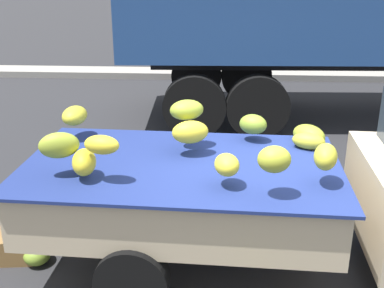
{
  "coord_description": "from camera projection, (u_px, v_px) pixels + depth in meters",
  "views": [
    {
      "loc": [
        -0.64,
        -4.1,
        2.87
      ],
      "look_at": [
        -0.9,
        0.32,
        1.18
      ],
      "focal_mm": 45.13,
      "sensor_mm": 36.0,
      "label": 1
    }
  ],
  "objects": [
    {
      "name": "produce_crate",
      "position": [
        10.0,
        246.0,
        4.92
      ],
      "size": [
        0.56,
        0.41,
        0.28
      ],
      "primitive_type": "cube",
      "rotation": [
        0.0,
        0.0,
        0.11
      ],
      "color": "olive",
      "rests_on": "ground"
    },
    {
      "name": "curb_strip",
      "position": [
        244.0,
        74.0,
        12.62
      ],
      "size": [
        80.0,
        0.8,
        0.16
      ],
      "primitive_type": "cube",
      "color": "gray",
      "rests_on": "ground"
    },
    {
      "name": "fallen_banana_bunch_near_tailgate",
      "position": [
        37.0,
        254.0,
        4.85
      ],
      "size": [
        0.31,
        0.32,
        0.21
      ],
      "primitive_type": "ellipsoid",
      "rotation": [
        0.0,
        0.0,
        1.69
      ],
      "color": "olive",
      "rests_on": "ground"
    },
    {
      "name": "ground",
      "position": [
        280.0,
        267.0,
        4.81
      ],
      "size": [
        220.0,
        220.0,
        0.0
      ],
      "primitive_type": "plane",
      "color": "#28282B"
    }
  ]
}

